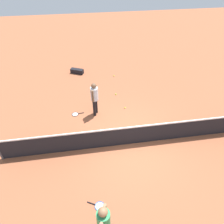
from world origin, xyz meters
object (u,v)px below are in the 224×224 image
object	(u,v)px
tennis_racket_far_player	(99,206)
tennis_ball_by_net	(116,94)
equipment_bag	(77,71)
tennis_racket_near_player	(76,114)
player_near_side	(95,97)
tennis_ball_near_player	(125,108)
tennis_ball_midcourt	(114,76)
player_far_side	(104,222)

from	to	relation	value
tennis_racket_far_player	tennis_ball_by_net	distance (m)	6.00
equipment_bag	tennis_racket_far_player	bearing A→B (deg)	93.68
tennis_racket_near_player	tennis_ball_by_net	world-z (taller)	tennis_ball_by_net
player_near_side	tennis_racket_far_player	world-z (taller)	player_near_side
tennis_ball_near_player	equipment_bag	xyz separation A→B (m)	(2.31, -3.88, 0.11)
tennis_racket_far_player	tennis_ball_midcourt	xyz separation A→B (m)	(-1.71, -7.75, 0.02)
player_far_side	tennis_ball_by_net	size ratio (longest dim) A/B	25.76
player_near_side	tennis_racket_near_player	bearing A→B (deg)	-5.34
tennis_ball_by_net	tennis_ball_midcourt	distance (m)	1.95
tennis_ball_near_player	tennis_ball_by_net	bearing A→B (deg)	-77.72
player_near_side	player_far_side	size ratio (longest dim) A/B	1.00
tennis_racket_near_player	tennis_racket_far_player	world-z (taller)	same
tennis_ball_by_net	equipment_bag	world-z (taller)	equipment_bag
tennis_racket_near_player	tennis_ball_near_player	xyz separation A→B (m)	(-2.42, -0.10, 0.02)
equipment_bag	tennis_racket_near_player	bearing A→B (deg)	88.35
player_near_side	tennis_ball_midcourt	bearing A→B (deg)	-113.06
player_far_side	equipment_bag	world-z (taller)	player_far_side
tennis_ball_near_player	equipment_bag	bearing A→B (deg)	-59.23
player_near_side	tennis_ball_by_net	world-z (taller)	player_near_side
player_near_side	tennis_ball_by_net	bearing A→B (deg)	-131.07
player_near_side	tennis_ball_midcourt	xyz separation A→B (m)	(-1.42, -3.33, -0.98)
player_far_side	tennis_ball_by_net	world-z (taller)	player_far_side
tennis_ball_by_net	player_far_side	bearing A→B (deg)	77.92
tennis_ball_midcourt	tennis_racket_far_player	bearing A→B (deg)	77.57
tennis_ball_near_player	tennis_racket_near_player	bearing A→B (deg)	2.33
tennis_ball_by_net	equipment_bag	xyz separation A→B (m)	(2.05, -2.67, 0.11)
player_near_side	tennis_ball_midcourt	world-z (taller)	player_near_side
tennis_racket_near_player	equipment_bag	bearing A→B (deg)	-91.65
equipment_bag	player_far_side	bearing A→B (deg)	93.78
tennis_ball_by_net	tennis_racket_far_player	bearing A→B (deg)	75.52
player_near_side	tennis_ball_midcourt	size ratio (longest dim) A/B	25.76
tennis_ball_by_net	equipment_bag	size ratio (longest dim) A/B	0.08
tennis_racket_far_player	equipment_bag	xyz separation A→B (m)	(0.55, -8.49, 0.13)
tennis_ball_midcourt	equipment_bag	size ratio (longest dim) A/B	0.08
tennis_racket_far_player	tennis_ball_near_player	xyz separation A→B (m)	(-1.76, -4.61, 0.02)
player_far_side	tennis_ball_by_net	distance (m)	6.89
tennis_racket_far_player	tennis_ball_midcourt	world-z (taller)	tennis_ball_midcourt
tennis_racket_far_player	tennis_ball_near_player	size ratio (longest dim) A/B	9.05
player_near_side	equipment_bag	xyz separation A→B (m)	(0.84, -4.06, -0.87)
tennis_ball_by_net	player_near_side	bearing A→B (deg)	48.93
player_near_side	tennis_ball_by_net	size ratio (longest dim) A/B	25.76
player_far_side	equipment_bag	bearing A→B (deg)	-86.22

